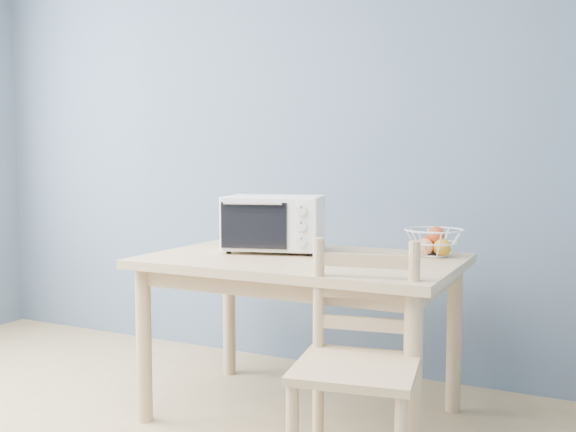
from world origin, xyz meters
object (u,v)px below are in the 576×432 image
at_px(fruit_basket, 434,242).
at_px(toaster_oven, 270,222).
at_px(dining_table, 302,279).
at_px(dining_chair, 358,370).

bearing_deg(fruit_basket, toaster_oven, -166.13).
relative_size(dining_table, toaster_oven, 2.68).
xyz_separation_m(toaster_oven, fruit_basket, (0.75, 0.19, -0.08)).
bearing_deg(fruit_basket, dining_table, -152.52).
height_order(toaster_oven, fruit_basket, toaster_oven).
distance_m(dining_table, fruit_basket, 0.63).
relative_size(toaster_oven, fruit_basket, 1.53).
bearing_deg(toaster_oven, dining_table, -38.58).
bearing_deg(dining_table, fruit_basket, 27.48).
bearing_deg(dining_chair, dining_table, 121.69).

